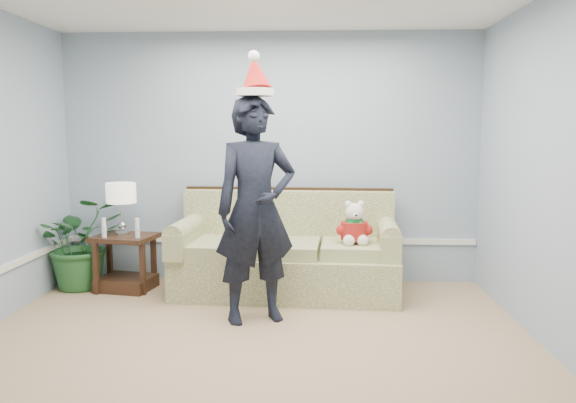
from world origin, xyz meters
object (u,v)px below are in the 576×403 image
at_px(man, 256,210).
at_px(teddy_bear, 354,228).
at_px(side_table, 126,268).
at_px(sofa, 287,256).
at_px(table_lamp, 121,195).
at_px(houseplant, 81,242).

distance_m(man, teddy_bear, 1.16).
distance_m(side_table, teddy_bear, 2.41).
bearing_deg(sofa, man, -100.75).
relative_size(table_lamp, houseplant, 0.56).
bearing_deg(teddy_bear, table_lamp, 169.83).
xyz_separation_m(sofa, side_table, (-1.68, 0.01, -0.15)).
xyz_separation_m(sofa, teddy_bear, (0.67, -0.19, 0.33)).
distance_m(sofa, houseplant, 2.17).
height_order(side_table, teddy_bear, teddy_bear).
distance_m(houseplant, teddy_bear, 2.86).
relative_size(houseplant, teddy_bear, 2.26).
relative_size(side_table, man, 0.35).
bearing_deg(houseplant, teddy_bear, -4.98).
relative_size(side_table, teddy_bear, 1.57).
xyz_separation_m(table_lamp, teddy_bear, (2.39, -0.23, -0.29)).
height_order(man, teddy_bear, man).
bearing_deg(man, table_lamp, 125.91).
distance_m(side_table, houseplant, 0.55).
height_order(sofa, man, man).
distance_m(sofa, teddy_bear, 0.77).
relative_size(man, teddy_bear, 4.52).
xyz_separation_m(houseplant, teddy_bear, (2.84, -0.25, 0.22)).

